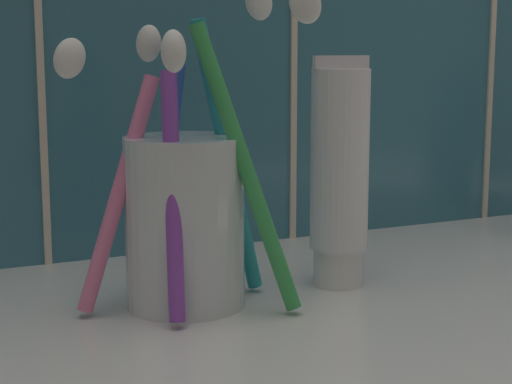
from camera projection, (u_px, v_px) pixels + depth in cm
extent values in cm
cube|color=silver|center=(403.00, 317.00, 51.18)|extent=(76.94, 36.84, 2.00)
cylinder|color=silver|center=(185.00, 222.00, 49.34)|extent=(6.90, 6.90, 9.92)
cylinder|color=teal|center=(228.00, 158.00, 50.51)|extent=(4.78, 1.43, 16.33)
ellipsoid|color=white|center=(259.00, 2.00, 50.11)|extent=(2.29, 1.54, 2.53)
cylinder|color=blue|center=(166.00, 178.00, 50.95)|extent=(2.08, 3.35, 13.83)
ellipsoid|color=white|center=(149.00, 43.00, 50.53)|extent=(1.98, 2.38, 2.46)
cylinder|color=pink|center=(119.00, 193.00, 47.85)|extent=(5.36, 1.50, 13.22)
ellipsoid|color=white|center=(70.00, 58.00, 45.25)|extent=(2.45, 1.56, 2.63)
cylinder|color=purple|center=(173.00, 196.00, 46.04)|extent=(1.74, 3.67, 13.45)
ellipsoid|color=white|center=(173.00, 51.00, 43.25)|extent=(1.77, 2.35, 2.49)
cylinder|color=green|center=(246.00, 168.00, 47.52)|extent=(5.66, 4.56, 16.10)
ellipsoid|color=white|center=(303.00, 3.00, 45.41)|extent=(2.64, 2.43, 2.64)
cylinder|color=white|center=(338.00, 266.00, 54.34)|extent=(3.10, 3.10, 2.46)
cylinder|color=white|center=(340.00, 159.00, 53.19)|extent=(3.65, 3.65, 11.19)
cube|color=silver|center=(341.00, 62.00, 52.19)|extent=(3.84, 0.36, 0.80)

